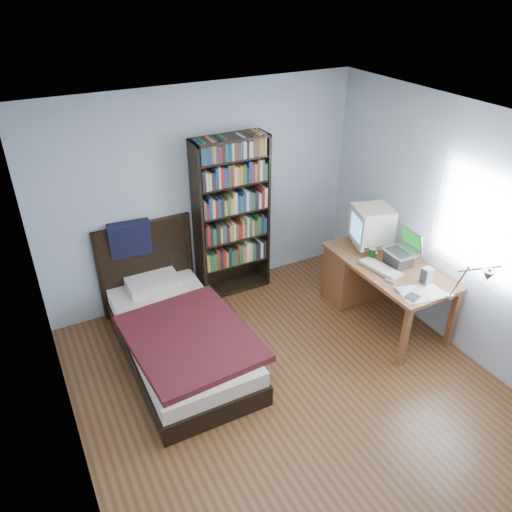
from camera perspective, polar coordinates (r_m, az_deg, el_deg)
name	(u,v)px	position (r m, az deg, el deg)	size (l,w,h in m)	color
room	(304,285)	(4.12, 5.55, -3.37)	(4.20, 4.24, 2.50)	#523118
desk	(363,272)	(5.99, 12.10, -1.78)	(0.75, 1.47, 0.73)	brown
crt_monitor	(370,225)	(5.76, 12.94, 3.50)	(0.52, 0.49, 0.49)	beige
laptop	(400,255)	(5.56, 16.15, 0.06)	(0.31, 0.32, 0.39)	#2D2D30
desk_lamp	(482,277)	(4.70, 24.45, -2.21)	(0.23, 0.51, 0.60)	#99999E
keyboard	(381,268)	(5.45, 14.07, -1.37)	(0.18, 0.47, 0.03)	beige
speaker	(427,276)	(5.31, 18.91, -2.18)	(0.09, 0.09, 0.18)	#98989B
soda_can	(372,254)	(5.61, 13.14, 0.25)	(0.07, 0.07, 0.12)	#083C0E
mouse	(374,252)	(5.74, 13.35, 0.43)	(0.07, 0.12, 0.04)	silver
phone_silver	(390,281)	(5.28, 15.09, -2.76)	(0.05, 0.11, 0.02)	#B8B7BC
phone_grey	(399,290)	(5.16, 15.99, -3.75)	(0.04, 0.09, 0.02)	#98989B
external_drive	(413,297)	(5.09, 17.47, -4.52)	(0.11, 0.11, 0.02)	#98989B
bookshelf	(232,218)	(5.84, -2.78, 4.37)	(0.87, 0.30, 1.94)	black
bed	(176,332)	(5.27, -9.07, -8.53)	(1.18, 2.13, 1.16)	black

